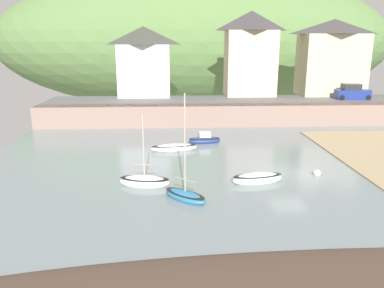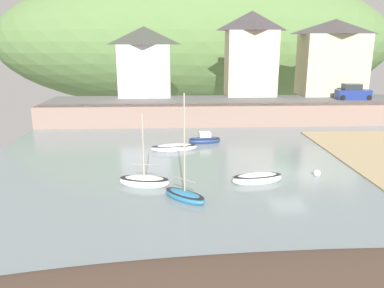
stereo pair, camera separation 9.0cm
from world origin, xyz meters
TOP-DOWN VIEW (x-y plane):
  - ground at (1.40, -9.56)m, footprint 48.00×41.00m
  - quay_seawall at (0.00, 17.50)m, footprint 48.00×9.40m
  - hillside_backdrop at (-4.07, 55.20)m, footprint 80.00×44.00m
  - waterfront_building_left at (-12.22, 25.20)m, footprint 6.92×5.23m
  - waterfront_building_centre at (1.74, 25.20)m, footprint 6.72×4.87m
  - waterfront_building_right at (12.72, 25.20)m, footprint 8.57×5.37m
  - dinghy_open_wooden at (-7.79, -4.43)m, footprint 2.98×2.88m
  - sailboat_tall_mast at (-8.43, 6.63)m, footprint 4.19×1.65m
  - rowboat_small_beached at (-5.52, 9.27)m, footprint 3.20×1.57m
  - motorboat_with_cabin at (-10.42, -1.95)m, footprint 3.58×1.96m
  - sailboat_white_hull at (-2.78, -1.72)m, footprint 3.68×1.72m
  - parked_car_near_slipway at (13.85, 20.70)m, footprint 4.13×1.82m
  - mooring_buoy at (1.83, -0.50)m, footprint 0.52×0.52m

SIDE VIEW (x-z plane):
  - mooring_buoy at x=1.83m, z-range -0.10..0.42m
  - ground at x=1.40m, z-range -0.14..0.47m
  - sailboat_tall_mast at x=-8.43m, z-range -0.15..0.63m
  - sailboat_white_hull at x=-2.78m, z-range -0.18..0.73m
  - dinghy_open_wooden at x=-7.79m, z-range -3.04..3.59m
  - rowboat_small_beached at x=-5.52m, z-range -0.30..0.89m
  - motorboat_with_cabin at x=-10.42m, z-range -2.23..2.83m
  - quay_seawall at x=0.00m, z-range 0.16..2.56m
  - parked_car_near_slipway at x=13.85m, z-range 2.23..4.18m
  - waterfront_building_left at x=-12.22m, z-range 2.49..11.40m
  - waterfront_building_right at x=12.72m, z-range 2.47..12.34m
  - waterfront_building_centre at x=1.74m, z-range 2.51..13.36m
  - hillside_backdrop at x=-4.07m, z-range -4.05..22.96m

